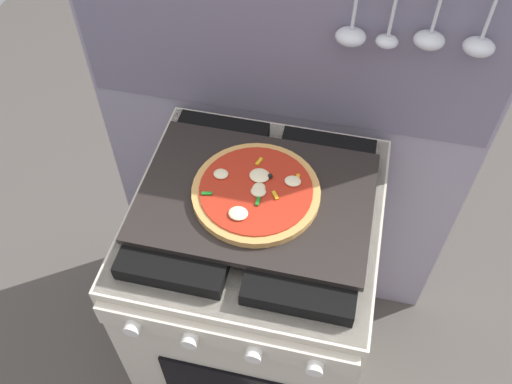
% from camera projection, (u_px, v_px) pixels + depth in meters
% --- Properties ---
extents(ground_plane, '(4.00, 4.00, 0.00)m').
position_uv_depth(ground_plane, '(256.00, 353.00, 2.00)').
color(ground_plane, '#4C4742').
extents(kitchen_backsplash, '(1.10, 0.09, 1.55)m').
position_uv_depth(kitchen_backsplash, '(283.00, 134.00, 1.59)').
color(kitchen_backsplash, gray).
rests_on(kitchen_backsplash, ground_plane).
extents(stove, '(0.60, 0.64, 0.90)m').
position_uv_depth(stove, '(256.00, 293.00, 1.65)').
color(stove, beige).
rests_on(stove, ground_plane).
extents(baking_tray, '(0.54, 0.38, 0.02)m').
position_uv_depth(baking_tray, '(256.00, 197.00, 1.30)').
color(baking_tray, black).
rests_on(baking_tray, stove).
extents(pizza_left, '(0.30, 0.30, 0.03)m').
position_uv_depth(pizza_left, '(257.00, 192.00, 1.28)').
color(pizza_left, tan).
rests_on(pizza_left, baking_tray).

